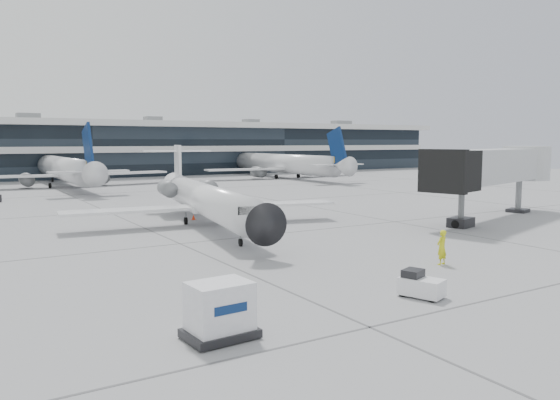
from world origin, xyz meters
TOP-DOWN VIEW (x-y plane):
  - ground at (0.00, 0.00)m, footprint 220.00×220.00m
  - terminal at (0.00, 82.00)m, footprint 170.00×22.00m
  - bg_jet_center at (-8.00, 55.00)m, footprint 32.00×40.00m
  - bg_jet_right at (32.00, 55.00)m, footprint 32.00×40.00m
  - regional_jet at (-5.12, 6.83)m, footprint 23.19×28.92m
  - jet_bridge at (19.77, -3.04)m, footprint 20.27×8.96m
  - ramp_worker at (0.55, -13.95)m, footprint 0.81×0.60m
  - baggage_tug at (-5.32, -18.04)m, footprint 1.74×2.20m
  - cargo_uld at (-15.40, -18.10)m, footprint 2.59×1.99m
  - traffic_cone at (-4.71, 10.44)m, footprint 0.44×0.44m

SIDE VIEW (x-z plane):
  - ground at x=0.00m, z-range 0.00..0.00m
  - bg_jet_center at x=-8.00m, z-range -4.80..4.80m
  - bg_jet_right at x=32.00m, z-range -4.80..4.80m
  - traffic_cone at x=-4.71m, z-range -0.01..0.48m
  - baggage_tug at x=-5.32m, z-range -0.06..1.16m
  - ramp_worker at x=0.55m, z-range 0.00..2.03m
  - cargo_uld at x=-15.40m, z-range 0.01..2.04m
  - regional_jet at x=-5.12m, z-range -1.06..5.64m
  - jet_bridge at x=19.77m, z-range 1.51..8.10m
  - terminal at x=0.00m, z-range 0.00..10.00m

